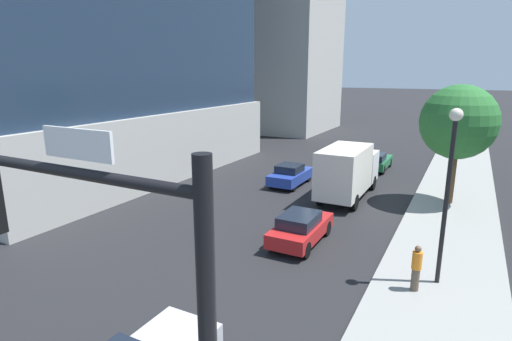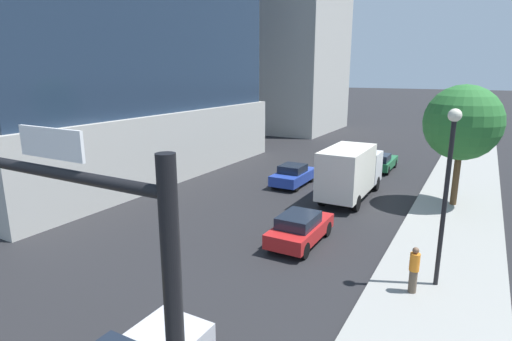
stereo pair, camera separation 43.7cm
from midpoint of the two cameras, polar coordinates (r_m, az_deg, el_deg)
sidewalk at (r=21.58m, az=26.06°, el=-8.36°), size 4.51×120.00×0.15m
construction_building at (r=56.74m, az=3.39°, el=19.13°), size 16.65×19.73×30.64m
traffic_light_pole at (r=5.71m, az=-21.77°, el=-17.03°), size 5.02×0.48×6.90m
street_lamp at (r=15.36m, az=26.05°, el=-0.55°), size 0.44×0.44×6.34m
street_tree at (r=25.54m, az=27.41°, el=5.94°), size 4.19×4.19×6.86m
car_blue at (r=28.17m, az=5.69°, el=-0.65°), size 1.85×4.05×1.46m
car_red at (r=18.77m, az=6.86°, el=-8.04°), size 1.78×4.07×1.46m
car_green at (r=33.70m, az=17.44°, el=1.18°), size 1.80×4.11×1.46m
box_truck at (r=25.41m, az=13.57°, el=0.01°), size 2.29×6.85×3.31m
pedestrian_orange_shirt at (r=15.54m, az=22.03°, el=-12.75°), size 0.34×0.34×1.68m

